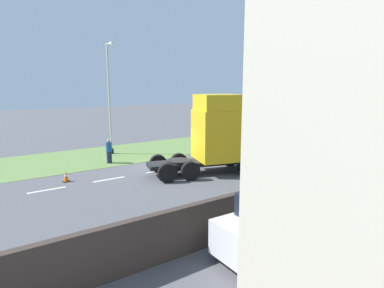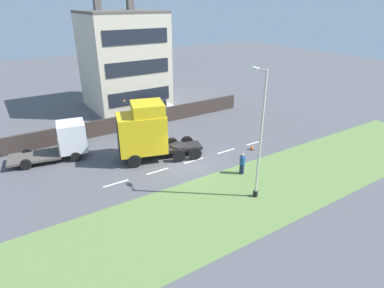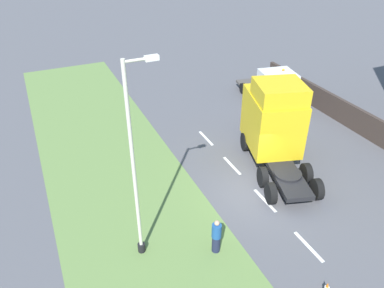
{
  "view_description": "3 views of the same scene",
  "coord_description": "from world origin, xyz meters",
  "px_view_note": "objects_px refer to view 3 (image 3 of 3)",
  "views": [
    {
      "loc": [
        16.63,
        -9.94,
        5.13
      ],
      "look_at": [
        0.58,
        1.31,
        1.53
      ],
      "focal_mm": 30.0,
      "sensor_mm": 36.0,
      "label": 1
    },
    {
      "loc": [
        -18.86,
        11.56,
        11.5
      ],
      "look_at": [
        -1.63,
        0.52,
        2.34
      ],
      "focal_mm": 30.0,
      "sensor_mm": 36.0,
      "label": 2
    },
    {
      "loc": [
        -8.92,
        -11.83,
        11.78
      ],
      "look_at": [
        -2.69,
        1.87,
        2.44
      ],
      "focal_mm": 35.0,
      "sensor_mm": 36.0,
      "label": 3
    }
  ],
  "objects_px": {
    "flatbed_truck": "(273,89)",
    "traffic_cone_lead": "(327,288)",
    "lamp_post": "(136,176)",
    "pedestrian": "(216,237)",
    "lorry_cab": "(274,122)"
  },
  "relations": [
    {
      "from": "flatbed_truck",
      "to": "traffic_cone_lead",
      "type": "relative_size",
      "value": 10.58
    },
    {
      "from": "lamp_post",
      "to": "pedestrian",
      "type": "bearing_deg",
      "value": -24.58
    },
    {
      "from": "lamp_post",
      "to": "traffic_cone_lead",
      "type": "bearing_deg",
      "value": -41.06
    },
    {
      "from": "pedestrian",
      "to": "lamp_post",
      "type": "bearing_deg",
      "value": 155.42
    },
    {
      "from": "flatbed_truck",
      "to": "lamp_post",
      "type": "xyz_separation_m",
      "value": [
        -12.23,
        -8.67,
        2.29
      ]
    },
    {
      "from": "flatbed_truck",
      "to": "traffic_cone_lead",
      "type": "xyz_separation_m",
      "value": [
        -6.86,
        -13.34,
        -1.23
      ]
    },
    {
      "from": "lorry_cab",
      "to": "flatbed_truck",
      "type": "height_order",
      "value": "lorry_cab"
    },
    {
      "from": "lorry_cab",
      "to": "lamp_post",
      "type": "relative_size",
      "value": 0.84
    },
    {
      "from": "traffic_cone_lead",
      "to": "pedestrian",
      "type": "bearing_deg",
      "value": 127.9
    },
    {
      "from": "lorry_cab",
      "to": "traffic_cone_lead",
      "type": "distance_m",
      "value": 9.04
    },
    {
      "from": "lorry_cab",
      "to": "pedestrian",
      "type": "height_order",
      "value": "lorry_cab"
    },
    {
      "from": "flatbed_truck",
      "to": "pedestrian",
      "type": "xyz_separation_m",
      "value": [
        -9.55,
        -9.9,
        -0.72
      ]
    },
    {
      "from": "pedestrian",
      "to": "lorry_cab",
      "type": "bearing_deg",
      "value": 38.99
    },
    {
      "from": "lorry_cab",
      "to": "lamp_post",
      "type": "bearing_deg",
      "value": -140.97
    },
    {
      "from": "lorry_cab",
      "to": "traffic_cone_lead",
      "type": "relative_size",
      "value": 11.7
    }
  ]
}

